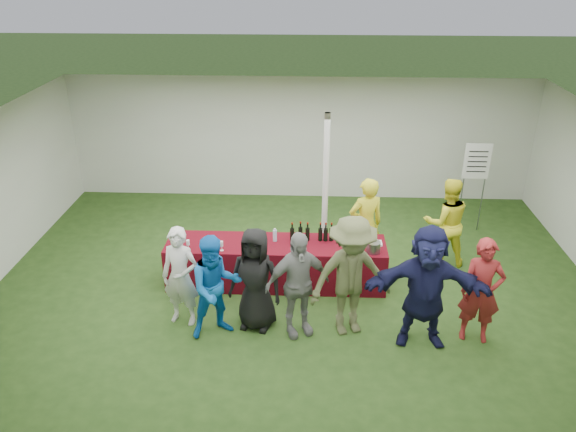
{
  "coord_description": "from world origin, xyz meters",
  "views": [
    {
      "loc": [
        0.25,
        -7.73,
        5.13
      ],
      "look_at": [
        -0.11,
        0.32,
        1.25
      ],
      "focal_mm": 35.0,
      "sensor_mm": 36.0,
      "label": 1
    }
  ],
  "objects_px": {
    "serving_table": "(276,263)",
    "customer_1": "(216,287)",
    "staff_pourer": "(365,225)",
    "dump_bucket": "(373,247)",
    "customer_3": "(297,284)",
    "customer_5": "(426,287)",
    "staff_back": "(446,222)",
    "wine_list_sign": "(476,168)",
    "customer_6": "(481,291)",
    "customer_2": "(255,279)",
    "customer_4": "(351,277)",
    "customer_0": "(181,277)"
  },
  "relations": [
    {
      "from": "customer_4",
      "to": "customer_6",
      "type": "distance_m",
      "value": 1.82
    },
    {
      "from": "wine_list_sign",
      "to": "customer_2",
      "type": "distance_m",
      "value": 5.17
    },
    {
      "from": "serving_table",
      "to": "customer_1",
      "type": "distance_m",
      "value": 1.65
    },
    {
      "from": "staff_pourer",
      "to": "customer_1",
      "type": "distance_m",
      "value": 2.97
    },
    {
      "from": "wine_list_sign",
      "to": "customer_0",
      "type": "xyz_separation_m",
      "value": [
        -5.02,
        -3.27,
        -0.54
      ]
    },
    {
      "from": "customer_2",
      "to": "customer_3",
      "type": "bearing_deg",
      "value": 0.19
    },
    {
      "from": "customer_0",
      "to": "customer_2",
      "type": "xyz_separation_m",
      "value": [
        1.1,
        -0.05,
        0.02
      ]
    },
    {
      "from": "customer_4",
      "to": "customer_2",
      "type": "bearing_deg",
      "value": 159.31
    },
    {
      "from": "customer_3",
      "to": "customer_4",
      "type": "relative_size",
      "value": 0.88
    },
    {
      "from": "customer_5",
      "to": "customer_2",
      "type": "bearing_deg",
      "value": 175.81
    },
    {
      "from": "customer_5",
      "to": "customer_3",
      "type": "bearing_deg",
      "value": 178.0
    },
    {
      "from": "customer_1",
      "to": "wine_list_sign",
      "type": "bearing_deg",
      "value": 14.93
    },
    {
      "from": "serving_table",
      "to": "customer_5",
      "type": "xyz_separation_m",
      "value": [
        2.16,
        -1.46,
        0.54
      ]
    },
    {
      "from": "wine_list_sign",
      "to": "dump_bucket",
      "type": "bearing_deg",
      "value": -132.26
    },
    {
      "from": "dump_bucket",
      "to": "customer_1",
      "type": "relative_size",
      "value": 0.14
    },
    {
      "from": "customer_5",
      "to": "customer_6",
      "type": "relative_size",
      "value": 1.15
    },
    {
      "from": "dump_bucket",
      "to": "staff_pourer",
      "type": "height_order",
      "value": "staff_pourer"
    },
    {
      "from": "serving_table",
      "to": "customer_6",
      "type": "height_order",
      "value": "customer_6"
    },
    {
      "from": "serving_table",
      "to": "customer_3",
      "type": "relative_size",
      "value": 2.2
    },
    {
      "from": "staff_pourer",
      "to": "staff_back",
      "type": "distance_m",
      "value": 1.44
    },
    {
      "from": "wine_list_sign",
      "to": "customer_2",
      "type": "relative_size",
      "value": 1.13
    },
    {
      "from": "dump_bucket",
      "to": "customer_1",
      "type": "bearing_deg",
      "value": -153.07
    },
    {
      "from": "customer_3",
      "to": "customer_5",
      "type": "bearing_deg",
      "value": -27.49
    },
    {
      "from": "serving_table",
      "to": "dump_bucket",
      "type": "xyz_separation_m",
      "value": [
        1.56,
        -0.22,
        0.46
      ]
    },
    {
      "from": "customer_1",
      "to": "customer_3",
      "type": "bearing_deg",
      "value": -19.8
    },
    {
      "from": "customer_2",
      "to": "dump_bucket",
      "type": "bearing_deg",
      "value": 41.47
    },
    {
      "from": "staff_pourer",
      "to": "customer_4",
      "type": "bearing_deg",
      "value": 59.29
    },
    {
      "from": "staff_back",
      "to": "customer_3",
      "type": "bearing_deg",
      "value": 35.09
    },
    {
      "from": "staff_back",
      "to": "customer_6",
      "type": "distance_m",
      "value": 2.14
    },
    {
      "from": "customer_3",
      "to": "customer_6",
      "type": "height_order",
      "value": "customer_3"
    },
    {
      "from": "serving_table",
      "to": "customer_3",
      "type": "height_order",
      "value": "customer_3"
    },
    {
      "from": "customer_3",
      "to": "customer_6",
      "type": "relative_size",
      "value": 1.03
    },
    {
      "from": "customer_3",
      "to": "customer_2",
      "type": "bearing_deg",
      "value": 144.08
    },
    {
      "from": "customer_6",
      "to": "customer_0",
      "type": "bearing_deg",
      "value": -174.07
    },
    {
      "from": "wine_list_sign",
      "to": "customer_3",
      "type": "height_order",
      "value": "wine_list_sign"
    },
    {
      "from": "customer_5",
      "to": "customer_6",
      "type": "distance_m",
      "value": 0.81
    },
    {
      "from": "dump_bucket",
      "to": "customer_3",
      "type": "bearing_deg",
      "value": -136.66
    },
    {
      "from": "wine_list_sign",
      "to": "staff_back",
      "type": "bearing_deg",
      "value": -120.29
    },
    {
      "from": "customer_0",
      "to": "customer_3",
      "type": "distance_m",
      "value": 1.72
    },
    {
      "from": "staff_pourer",
      "to": "customer_4",
      "type": "height_order",
      "value": "customer_4"
    },
    {
      "from": "customer_1",
      "to": "customer_4",
      "type": "relative_size",
      "value": 0.85
    },
    {
      "from": "customer_5",
      "to": "wine_list_sign",
      "type": "bearing_deg",
      "value": 69.07
    },
    {
      "from": "serving_table",
      "to": "staff_pourer",
      "type": "height_order",
      "value": "staff_pourer"
    },
    {
      "from": "wine_list_sign",
      "to": "staff_pourer",
      "type": "relative_size",
      "value": 1.06
    },
    {
      "from": "staff_pourer",
      "to": "customer_3",
      "type": "xyz_separation_m",
      "value": [
        -1.11,
        -1.86,
        -0.03
      ]
    },
    {
      "from": "customer_0",
      "to": "customer_1",
      "type": "distance_m",
      "value": 0.62
    },
    {
      "from": "customer_2",
      "to": "customer_4",
      "type": "relative_size",
      "value": 0.86
    },
    {
      "from": "serving_table",
      "to": "customer_1",
      "type": "bearing_deg",
      "value": -118.48
    },
    {
      "from": "customer_1",
      "to": "customer_3",
      "type": "distance_m",
      "value": 1.15
    },
    {
      "from": "customer_6",
      "to": "customer_2",
      "type": "bearing_deg",
      "value": -174.14
    }
  ]
}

